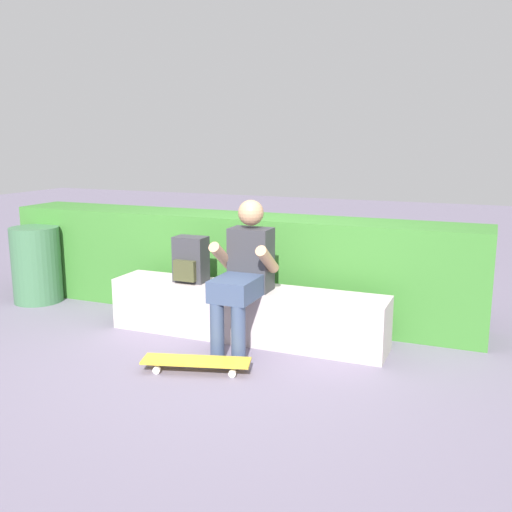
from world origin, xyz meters
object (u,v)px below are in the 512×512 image
(bench_main, at_px, (245,313))
(backpack_on_bench, at_px, (190,260))
(person_skater, at_px, (244,270))
(trash_bin, at_px, (37,265))
(skateboard_near_person, at_px, (196,362))

(bench_main, distance_m, backpack_on_bench, 0.67)
(person_skater, distance_m, backpack_on_bench, 0.63)
(person_skater, relative_size, trash_bin, 1.52)
(skateboard_near_person, relative_size, trash_bin, 1.04)
(bench_main, bearing_deg, skateboard_near_person, -93.06)
(backpack_on_bench, bearing_deg, person_skater, -18.39)
(skateboard_near_person, distance_m, trash_bin, 2.65)
(backpack_on_bench, distance_m, trash_bin, 1.99)
(bench_main, relative_size, backpack_on_bench, 6.06)
(bench_main, bearing_deg, trash_bin, 175.05)
(skateboard_near_person, xyz_separation_m, backpack_on_bench, (-0.47, 0.80, 0.57))
(person_skater, bearing_deg, backpack_on_bench, 161.61)
(skateboard_near_person, height_order, trash_bin, trash_bin)
(person_skater, xyz_separation_m, backpack_on_bench, (-0.60, 0.20, -0.00))
(person_skater, xyz_separation_m, skateboard_near_person, (-0.12, -0.60, -0.58))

